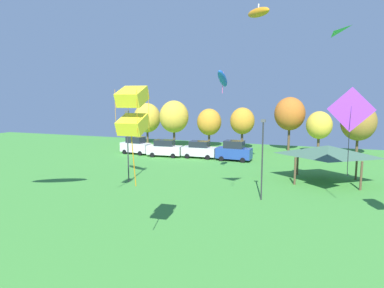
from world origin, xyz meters
name	(u,v)px	position (x,y,z in m)	size (l,w,h in m)	color
kite_flying_1	(352,35)	(8.70, 28.32, 12.54)	(1.41, 2.14, 0.64)	green
kite_flying_2	(258,13)	(0.69, 36.07, 16.40)	(3.25, 3.80, 1.46)	orange
kite_flying_3	(223,79)	(-1.84, 32.38, 9.89)	(0.84, 3.15, 2.30)	blue
kite_flying_4	(132,111)	(-1.82, 15.68, 7.59)	(1.31, 1.46, 5.05)	yellow
kite_flying_5	(351,112)	(8.91, 28.17, 7.17)	(3.28, 0.67, 6.58)	purple
parked_car_leftmost	(136,145)	(-17.71, 43.77, 1.23)	(4.62, 2.37, 2.52)	silver
parked_car_second_from_left	(165,148)	(-12.89, 43.19, 1.16)	(4.91, 2.27, 2.34)	silver
parked_car_third_from_left	(199,150)	(-8.07, 43.91, 1.14)	(4.63, 2.14, 2.30)	silver
parked_car_rightmost_in_row	(234,151)	(-3.25, 43.59, 1.27)	(4.54, 2.24, 2.61)	#234299
park_pavilion	(328,151)	(7.72, 35.91, 3.08)	(7.27, 5.37, 3.60)	brown
light_post_0	(262,155)	(2.70, 27.93, 3.65)	(0.36, 0.20, 6.50)	#2D2D33
light_post_1	(128,143)	(-10.29, 29.26, 3.87)	(0.36, 0.20, 6.93)	#2D2D33
treeline_tree_0	(147,118)	(-21.14, 53.98, 4.49)	(4.62, 4.62, 7.04)	brown
treeline_tree_1	(174,117)	(-15.11, 51.71, 4.96)	(4.70, 4.70, 7.55)	brown
treeline_tree_2	(209,122)	(-9.82, 53.79, 4.08)	(3.93, 3.93, 6.26)	brown
treeline_tree_3	(242,121)	(-4.25, 53.12, 4.44)	(3.75, 3.75, 6.52)	brown
treeline_tree_4	(290,114)	(2.65, 54.67, 5.59)	(4.57, 4.57, 8.12)	brown
treeline_tree_5	(319,125)	(6.90, 52.22, 4.18)	(3.56, 3.56, 6.16)	brown
treeline_tree_6	(358,122)	(12.10, 54.50, 4.61)	(4.82, 4.82, 7.27)	brown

